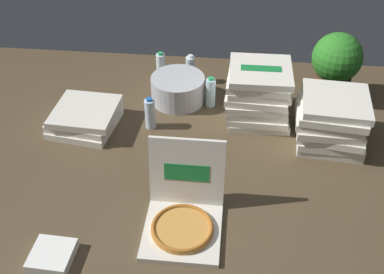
# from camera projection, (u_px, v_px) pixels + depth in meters

# --- Properties ---
(ground_plane) EXTENTS (3.20, 2.40, 0.02)m
(ground_plane) POSITION_uv_depth(u_px,v_px,m) (189.00, 171.00, 2.51)
(ground_plane) COLOR #4C3D28
(open_pizza_box) EXTENTS (0.35, 0.41, 0.37)m
(open_pizza_box) POSITION_uv_depth(u_px,v_px,m) (184.00, 213.00, 2.17)
(open_pizza_box) COLOR silver
(open_pizza_box) RESTS_ON ground_plane
(pizza_stack_center_near) EXTENTS (0.40, 0.41, 0.12)m
(pizza_stack_center_near) POSITION_uv_depth(u_px,v_px,m) (85.00, 117.00, 2.76)
(pizza_stack_center_near) COLOR silver
(pizza_stack_center_near) RESTS_ON ground_plane
(pizza_stack_right_far) EXTENTS (0.39, 0.38, 0.33)m
(pizza_stack_right_far) POSITION_uv_depth(u_px,v_px,m) (258.00, 93.00, 2.77)
(pizza_stack_right_far) COLOR silver
(pizza_stack_right_far) RESTS_ON ground_plane
(pizza_stack_left_far) EXTENTS (0.42, 0.40, 0.29)m
(pizza_stack_left_far) POSITION_uv_depth(u_px,v_px,m) (331.00, 120.00, 2.60)
(pizza_stack_left_far) COLOR silver
(pizza_stack_left_far) RESTS_ON ground_plane
(ice_bucket) EXTENTS (0.33, 0.33, 0.16)m
(ice_bucket) POSITION_uv_depth(u_px,v_px,m) (178.00, 89.00, 2.96)
(ice_bucket) COLOR #B7BABF
(ice_bucket) RESTS_ON ground_plane
(water_bottle_0) EXTENTS (0.06, 0.06, 0.20)m
(water_bottle_0) POSITION_uv_depth(u_px,v_px,m) (161.00, 67.00, 3.15)
(water_bottle_0) COLOR white
(water_bottle_0) RESTS_ON ground_plane
(water_bottle_1) EXTENTS (0.06, 0.06, 0.20)m
(water_bottle_1) POSITION_uv_depth(u_px,v_px,m) (211.00, 92.00, 2.91)
(water_bottle_1) COLOR silver
(water_bottle_1) RESTS_ON ground_plane
(water_bottle_2) EXTENTS (0.06, 0.06, 0.20)m
(water_bottle_2) POSITION_uv_depth(u_px,v_px,m) (190.00, 69.00, 3.12)
(water_bottle_2) COLOR silver
(water_bottle_2) RESTS_ON ground_plane
(water_bottle_3) EXTENTS (0.06, 0.06, 0.20)m
(water_bottle_3) POSITION_uv_depth(u_px,v_px,m) (150.00, 114.00, 2.74)
(water_bottle_3) COLOR silver
(water_bottle_3) RESTS_ON ground_plane
(potted_plant) EXTENTS (0.30, 0.30, 0.43)m
(potted_plant) POSITION_uv_depth(u_px,v_px,m) (336.00, 64.00, 2.90)
(potted_plant) COLOR #513323
(potted_plant) RESTS_ON ground_plane
(napkin_pile) EXTENTS (0.18, 0.18, 0.05)m
(napkin_pile) POSITION_uv_depth(u_px,v_px,m) (52.00, 256.00, 2.04)
(napkin_pile) COLOR white
(napkin_pile) RESTS_ON ground_plane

